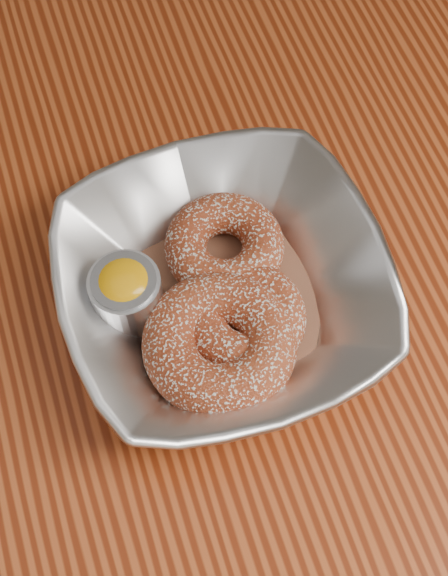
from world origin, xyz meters
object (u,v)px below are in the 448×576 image
object	(u,v)px
serving_bowl	(224,289)
donut_back	(224,246)
table	(111,390)
donut_front	(244,317)
donut_extra	(220,343)
ramekin	(126,293)

from	to	relation	value
serving_bowl	donut_back	bearing A→B (deg)	71.09
serving_bowl	donut_back	size ratio (longest dim) A/B	2.63
serving_bowl	table	bearing A→B (deg)	179.91
table	donut_back	xyz separation A→B (m)	(0.11, 0.03, 0.12)
donut_front	serving_bowl	bearing A→B (deg)	106.05
donut_back	donut_extra	xyz separation A→B (m)	(-0.03, -0.07, 0.00)
table	donut_front	world-z (taller)	donut_front
serving_bowl	donut_back	distance (m)	0.04
donut_extra	ramekin	distance (m)	0.08
serving_bowl	donut_front	bearing A→B (deg)	-73.95
donut_back	ramekin	size ratio (longest dim) A/B	1.70
donut_back	donut_extra	bearing A→B (deg)	-110.81
donut_front	donut_extra	size ratio (longest dim) A/B	0.82
table	donut_back	world-z (taller)	donut_back
table	serving_bowl	bearing A→B (deg)	-0.09
serving_bowl	donut_extra	distance (m)	0.04
serving_bowl	ramekin	size ratio (longest dim) A/B	4.46
donut_extra	donut_back	bearing A→B (deg)	69.19
donut_front	ramekin	world-z (taller)	ramekin
table	serving_bowl	distance (m)	0.16
table	donut_front	size ratio (longest dim) A/B	13.54
ramekin	table	bearing A→B (deg)	-154.71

